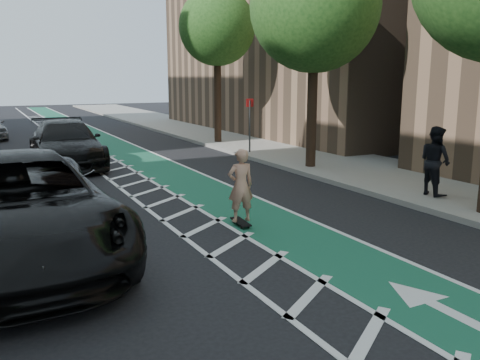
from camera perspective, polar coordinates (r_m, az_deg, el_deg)
ground at (r=8.76m, az=-5.88°, el=-11.30°), size 120.00×120.00×0.00m
bike_lane at (r=18.81m, az=-8.44°, el=1.01°), size 2.00×90.00×0.01m
buffer_strip at (r=18.40m, az=-12.86°, el=0.60°), size 1.40×90.00×0.01m
sidewalk_right at (r=21.73m, az=8.02°, el=2.60°), size 5.00×90.00×0.15m
curb_right at (r=20.43m, az=2.38°, el=2.16°), size 0.12×90.00×0.16m
tree_r_c at (r=19.07m, az=7.99°, el=18.56°), size 4.20×4.20×7.90m
tree_r_d at (r=26.01m, az=-2.60°, el=16.73°), size 4.20×4.20×7.90m
sign_post at (r=22.27m, az=1.10°, el=6.23°), size 0.35×0.08×2.47m
skateboard at (r=11.80m, az=0.07°, el=-4.73°), size 0.31×0.83×0.11m
skateboarder at (r=11.59m, az=0.07°, el=-0.61°), size 0.65×0.46×1.69m
suv_near at (r=10.35m, az=-23.72°, el=-2.86°), size 3.47×7.22×1.99m
suv_far at (r=20.76m, az=-18.96°, el=3.89°), size 2.60×6.05×1.74m
pedestrian at (r=15.04m, az=21.05°, el=2.02°), size 0.81×1.00×1.92m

